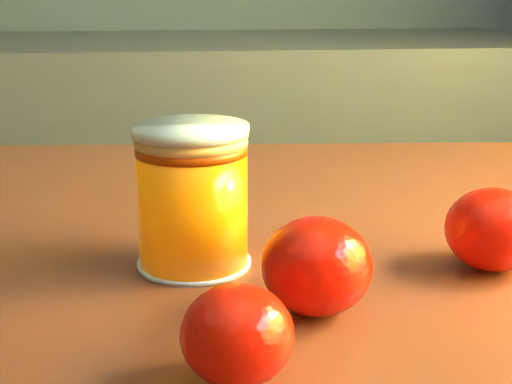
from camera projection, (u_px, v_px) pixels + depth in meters
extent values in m
cube|color=brown|center=(347.00, 274.00, 0.58)|extent=(1.16, 0.86, 0.04)
cylinder|color=#FF6E05|center=(193.00, 206.00, 0.53)|extent=(0.08, 0.08, 0.09)
cylinder|color=#FFBE68|center=(191.00, 140.00, 0.52)|extent=(0.08, 0.08, 0.01)
cylinder|color=silver|center=(191.00, 131.00, 0.51)|extent=(0.08, 0.08, 0.01)
ellipsoid|color=red|center=(317.00, 266.00, 0.46)|extent=(0.08, 0.08, 0.06)
ellipsoid|color=red|center=(493.00, 229.00, 0.53)|extent=(0.09, 0.09, 0.06)
ellipsoid|color=red|center=(237.00, 335.00, 0.38)|extent=(0.07, 0.07, 0.05)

